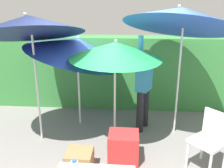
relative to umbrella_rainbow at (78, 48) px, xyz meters
The scene contains 10 objects.
ground_plane 2.03m from the umbrella_rainbow, 54.36° to the right, with size 24.00×24.00×0.00m, color gray.
hedge_row 1.50m from the umbrella_rainbow, 56.02° to the left, with size 8.00×0.70×1.70m, color #38843D.
umbrella_rainbow is the anchor object (origin of this frame).
umbrella_orange 1.08m from the umbrella_rainbow, 129.55° to the right, with size 1.87×1.83×2.51m.
umbrella_yellow 1.98m from the umbrella_rainbow, ahead, with size 2.08×2.02×2.71m.
umbrella_navy 1.02m from the umbrella_rainbow, 39.87° to the right, with size 1.57×1.58×1.86m.
person_vendor 1.47m from the umbrella_rainbow, ahead, with size 0.35×0.54×1.88m.
chair_plastic 2.84m from the umbrella_rainbow, 31.10° to the right, with size 0.62×0.62×0.89m.
cooler_box 2.09m from the umbrella_rainbow, 52.95° to the right, with size 0.47×0.42×0.47m, color red.
crate_cardboard 2.16m from the umbrella_rainbow, 78.96° to the right, with size 0.39×0.38×0.32m, color #9E7A4C.
Camera 1 is at (0.31, -3.60, 2.34)m, focal length 38.71 mm.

